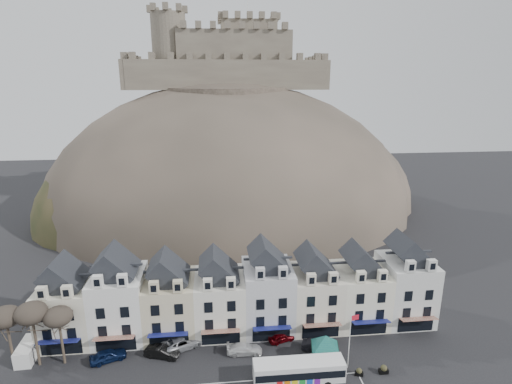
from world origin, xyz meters
TOP-DOWN VIEW (x-y plane):
  - townhouse_terrace at (0.15, 15.97)m, footprint 54.40×9.35m
  - castle_hill at (1.25, 68.95)m, footprint 100.00×76.00m
  - castle at (0.51, 75.93)m, footprint 50.20×22.20m
  - tree_left_far at (-29.00, 10.50)m, footprint 3.61×3.61m
  - tree_left_mid at (-26.00, 10.50)m, footprint 3.78×3.78m
  - tree_left_near at (-23.00, 10.50)m, footprint 3.43×3.43m
  - bus at (5.50, 4.07)m, footprint 10.62×2.55m
  - bus_shelter at (9.35, 6.81)m, footprint 6.50×6.50m
  - red_buoy at (10.43, 7.89)m, footprint 1.76×1.76m
  - flagpole at (12.17, 6.02)m, footprint 1.08×0.25m
  - white_van at (-27.87, 12.00)m, footprint 2.21×4.67m
  - planter_west at (16.10, 4.60)m, footprint 1.13×0.79m
  - planter_east at (13.00, 4.54)m, footprint 1.08×0.73m
  - car_navy at (-17.65, 10.38)m, footprint 4.77×3.25m
  - car_black at (-10.97, 10.41)m, footprint 4.69×2.81m
  - car_silver at (-8.52, 12.00)m, footprint 6.11×4.68m
  - car_white at (-0.40, 9.98)m, footprint 4.69×2.11m
  - car_maroon at (4.80, 12.00)m, footprint 3.90×2.51m
  - car_charcoal at (9.19, 9.50)m, footprint 4.43×2.80m

SIDE VIEW (x-z plane):
  - castle_hill at x=1.25m, z-range -33.89..34.11m
  - planter_east at x=13.00m, z-range -0.02..0.97m
  - planter_west at x=16.10m, z-range -0.02..1.10m
  - car_maroon at x=4.80m, z-range 0.00..1.23m
  - car_white at x=-0.40m, z-range 0.00..1.33m
  - car_charcoal at x=9.19m, z-range 0.00..1.38m
  - car_black at x=-10.97m, z-range 0.00..1.46m
  - car_navy at x=-17.65m, z-range 0.00..1.51m
  - car_silver at x=-8.52m, z-range 0.00..1.56m
  - red_buoy at x=10.43m, z-range 0.02..2.01m
  - white_van at x=-27.87m, z-range 0.00..2.09m
  - bus at x=5.50m, z-range 0.16..3.15m
  - bus_shelter at x=9.35m, z-range 1.16..5.36m
  - flagpole at x=12.17m, z-range 0.53..8.05m
  - townhouse_terrace at x=0.15m, z-range -0.60..11.20m
  - tree_left_near at x=-23.00m, z-range 2.64..10.47m
  - tree_left_far at x=-29.00m, z-range 2.78..11.02m
  - tree_left_mid at x=-26.00m, z-range 2.92..11.56m
  - castle at x=0.51m, z-range 29.19..51.19m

